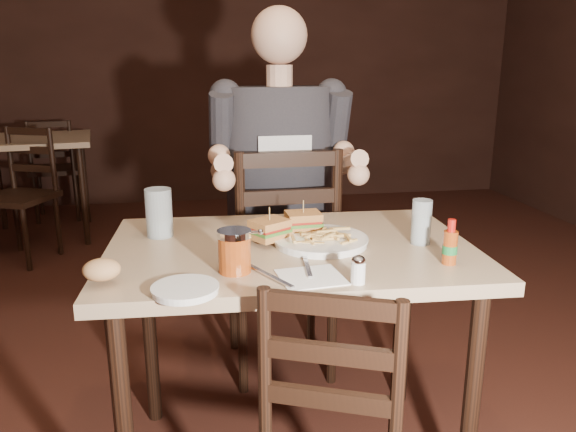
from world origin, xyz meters
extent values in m
plane|color=black|center=(0.00, 0.00, 0.00)|extent=(7.00, 7.00, 0.00)
plane|color=#351E17|center=(0.00, 3.50, 1.40)|extent=(6.00, 0.00, 6.00)
cube|color=tan|center=(0.19, -0.32, 0.75)|extent=(1.14, 0.79, 0.04)
cylinder|color=black|center=(-0.28, -0.01, 0.36)|extent=(0.05, 0.05, 0.73)
cylinder|color=black|center=(0.66, -0.64, 0.36)|extent=(0.05, 0.05, 0.73)
cylinder|color=black|center=(0.68, -0.05, 0.36)|extent=(0.05, 0.05, 0.73)
cube|color=tan|center=(-1.28, 2.50, 0.75)|extent=(0.92, 0.92, 0.04)
cylinder|color=black|center=(-1.64, 2.76, 0.36)|extent=(0.04, 0.04, 0.73)
cylinder|color=black|center=(-0.91, 2.24, 0.36)|extent=(0.04, 0.04, 0.73)
cylinder|color=black|center=(-1.01, 2.87, 0.36)|extent=(0.04, 0.04, 0.73)
cylinder|color=white|center=(0.28, -0.33, 0.78)|extent=(0.30, 0.30, 0.02)
ellipsoid|color=maroon|center=(0.28, -0.27, 0.79)|extent=(0.04, 0.04, 0.01)
cylinder|color=silver|center=(-0.21, -0.16, 0.85)|extent=(0.09, 0.09, 0.16)
cylinder|color=silver|center=(0.58, -0.37, 0.84)|extent=(0.06, 0.06, 0.14)
cube|color=white|center=(0.19, -0.60, 0.77)|extent=(0.18, 0.17, 0.00)
cube|color=silver|center=(0.09, -0.58, 0.78)|extent=(0.11, 0.19, 0.00)
cube|color=silver|center=(0.20, -0.52, 0.78)|extent=(0.03, 0.16, 0.01)
cylinder|color=white|center=(-0.13, -0.64, 0.78)|extent=(0.17, 0.17, 0.01)
ellipsoid|color=tan|center=(-0.33, -0.56, 0.81)|extent=(0.10, 0.08, 0.06)
camera|label=1|loc=(-0.09, -1.93, 1.31)|focal=35.00mm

